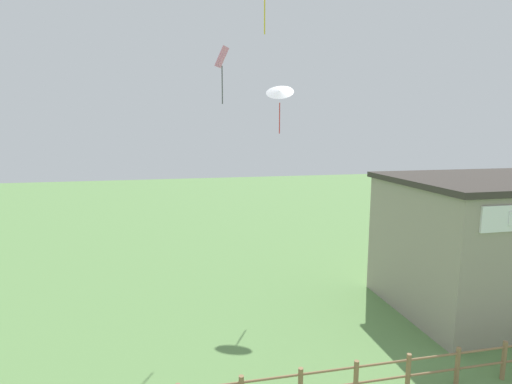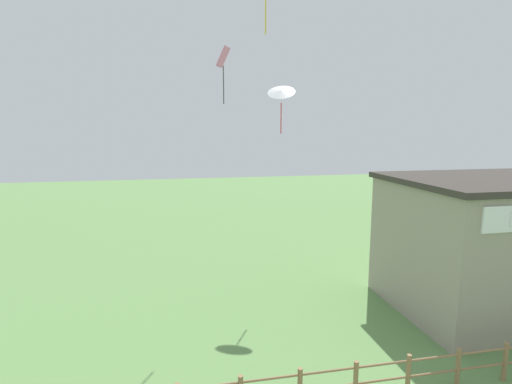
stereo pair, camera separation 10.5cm
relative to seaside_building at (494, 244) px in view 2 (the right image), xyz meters
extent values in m
cylinder|color=olive|center=(-8.44, -4.57, -2.24)|extent=(0.14, 0.14, 1.26)
cylinder|color=olive|center=(-6.78, -4.57, -2.24)|extent=(0.14, 0.14, 1.26)
cylinder|color=olive|center=(-5.13, -4.57, -2.24)|extent=(0.14, 0.14, 1.26)
cylinder|color=olive|center=(-3.48, -4.57, -2.24)|extent=(0.14, 0.14, 1.26)
cylinder|color=olive|center=(-10.92, -4.57, -1.80)|extent=(21.50, 0.07, 0.07)
cube|color=gray|center=(0.00, 0.01, -0.13)|extent=(8.19, 6.22, 5.48)
cube|color=#38332D|center=(0.00, 0.01, 2.73)|extent=(8.49, 6.52, 0.24)
cube|color=pink|center=(-11.06, 3.88, 7.95)|extent=(0.72, 0.80, 0.84)
cylinder|color=#4C4C51|center=(-11.06, 3.88, 6.76)|extent=(0.05, 0.05, 1.64)
cone|color=white|center=(-8.10, 5.08, 6.65)|extent=(1.70, 1.61, 0.81)
cylinder|color=red|center=(-8.10, 5.08, 5.37)|extent=(0.05, 0.05, 1.49)
cylinder|color=yellow|center=(-9.66, 1.74, 9.53)|extent=(0.05, 0.05, 2.07)
camera|label=1|loc=(-13.39, -14.10, 4.87)|focal=28.00mm
camera|label=2|loc=(-13.28, -14.12, 4.87)|focal=28.00mm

